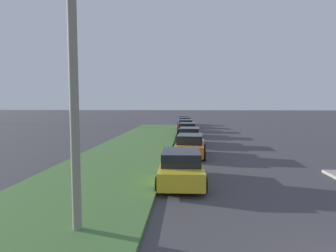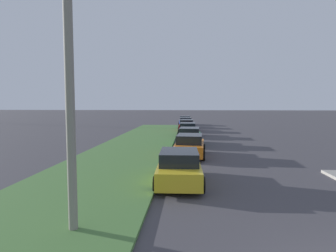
# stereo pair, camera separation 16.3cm
# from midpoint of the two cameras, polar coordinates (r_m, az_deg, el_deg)

# --- Properties ---
(grass_median) EXTENTS (60.00, 6.00, 0.12)m
(grass_median) POSITION_cam_midpoint_polar(r_m,az_deg,el_deg) (15.54, -12.18, -8.28)
(grass_median) COLOR #477238
(grass_median) RESTS_ON ground
(parked_car_yellow) EXTENTS (4.35, 2.11, 1.47)m
(parked_car_yellow) POSITION_cam_midpoint_polar(r_m,az_deg,el_deg) (12.42, 2.26, -8.33)
(parked_car_yellow) COLOR gold
(parked_car_yellow) RESTS_ON ground
(parked_car_orange) EXTENTS (4.40, 2.22, 1.47)m
(parked_car_orange) POSITION_cam_midpoint_polar(r_m,az_deg,el_deg) (18.68, 4.26, -4.00)
(parked_car_orange) COLOR orange
(parked_car_orange) RESTS_ON ground
(parked_car_green) EXTENTS (4.39, 2.19, 1.47)m
(parked_car_green) POSITION_cam_midpoint_polar(r_m,az_deg,el_deg) (24.00, 4.19, -2.10)
(parked_car_green) COLOR #1E6B38
(parked_car_green) RESTS_ON ground
(parked_car_black) EXTENTS (4.34, 2.10, 1.47)m
(parked_car_black) POSITION_cam_midpoint_polar(r_m,az_deg,el_deg) (30.02, 3.78, -0.77)
(parked_car_black) COLOR black
(parked_car_black) RESTS_ON ground
(parked_car_red) EXTENTS (4.37, 2.16, 1.47)m
(parked_car_red) POSITION_cam_midpoint_polar(r_m,az_deg,el_deg) (35.93, 3.55, 0.10)
(parked_car_red) COLOR red
(parked_car_red) RESTS_ON ground
(parked_car_blue) EXTENTS (4.39, 2.20, 1.47)m
(parked_car_blue) POSITION_cam_midpoint_polar(r_m,az_deg,el_deg) (41.33, 3.27, 0.68)
(parked_car_blue) COLOR #23389E
(parked_car_blue) RESTS_ON ground
(parked_car_silver) EXTENTS (4.33, 2.08, 1.47)m
(parked_car_silver) POSITION_cam_midpoint_polar(r_m,az_deg,el_deg) (46.55, 3.21, 1.11)
(parked_car_silver) COLOR #B2B5BA
(parked_car_silver) RESTS_ON ground
(streetlight) EXTENTS (0.92, 2.84, 7.50)m
(streetlight) POSITION_cam_midpoint_polar(r_m,az_deg,el_deg) (7.59, -17.02, 11.22)
(streetlight) COLOR gray
(streetlight) RESTS_ON ground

